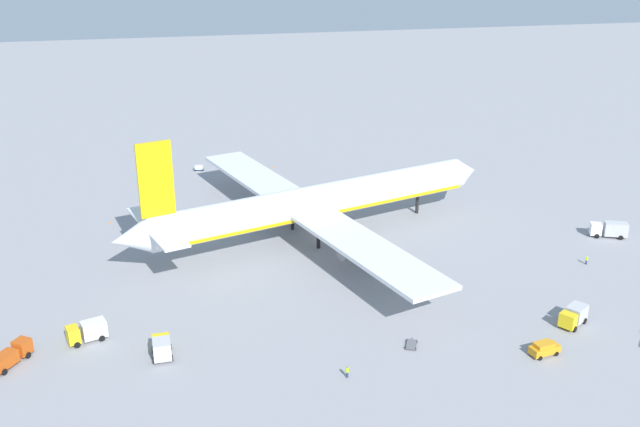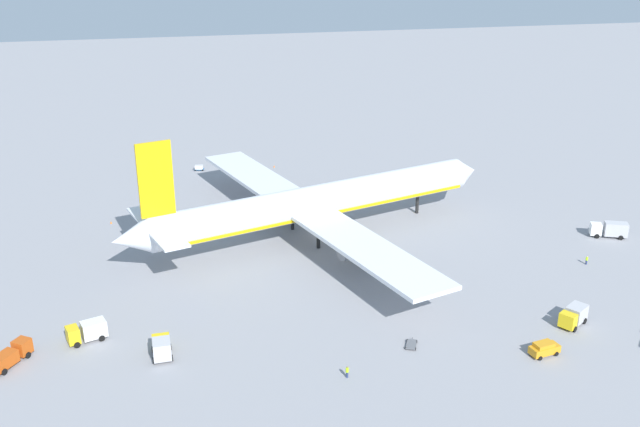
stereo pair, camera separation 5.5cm
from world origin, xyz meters
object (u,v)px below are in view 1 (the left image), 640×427
object	(u,v)px
service_truck_2	(162,347)
service_van	(544,348)
traffic_cone_0	(150,199)
traffic_cone_1	(111,222)
airliner	(314,203)
ground_worker_1	(347,372)
service_truck_1	(574,315)
baggage_cart_1	(199,168)
service_truck_5	(610,229)
baggage_cart_0	(411,344)
ground_worker_2	(587,260)
service_truck_4	(87,331)
service_truck_3	(10,356)
traffic_cone_2	(274,166)

from	to	relation	value
service_truck_2	service_van	bearing A→B (deg)	-12.85
traffic_cone_0	traffic_cone_1	xyz separation A→B (m)	(-7.92, -12.18, 0.00)
airliner	ground_worker_1	size ratio (longest dim) A/B	46.83
service_truck_1	traffic_cone_1	size ratio (longest dim) A/B	10.29
service_truck_2	baggage_cart_1	bearing A→B (deg)	82.07
airliner	service_truck_5	distance (m)	57.67
baggage_cart_0	traffic_cone_0	xyz separation A→B (m)	(-35.46, 70.29, 0.01)
ground_worker_2	service_truck_2	bearing A→B (deg)	-170.15
service_truck_2	baggage_cart_0	bearing A→B (deg)	-8.80
service_truck_4	ground_worker_1	world-z (taller)	service_truck_4
baggage_cart_1	ground_worker_2	world-z (taller)	ground_worker_2
service_truck_2	service_truck_4	size ratio (longest dim) A/B	0.78
service_truck_5	traffic_cone_1	bearing A→B (deg)	162.51
airliner	ground_worker_2	xyz separation A→B (m)	(44.46, -23.69, -6.11)
ground_worker_1	traffic_cone_0	world-z (taller)	ground_worker_1
traffic_cone_0	traffic_cone_1	bearing A→B (deg)	-123.02
service_truck_3	service_van	bearing A→B (deg)	-11.61
ground_worker_1	traffic_cone_0	size ratio (longest dim) A/B	3.10
airliner	service_truck_1	world-z (taller)	airliner
service_truck_3	traffic_cone_0	world-z (taller)	service_truck_3
airliner	ground_worker_1	bearing A→B (deg)	-97.77
service_truck_1	baggage_cart_0	bearing A→B (deg)	179.93
service_van	traffic_cone_1	world-z (taller)	service_van
traffic_cone_1	service_van	bearing A→B (deg)	-46.81
traffic_cone_2	service_van	bearing A→B (deg)	-76.97
ground_worker_2	traffic_cone_0	xyz separation A→B (m)	(-75.36, 51.93, -0.54)
traffic_cone_0	airliner	bearing A→B (deg)	-42.43
service_truck_4	baggage_cart_0	world-z (taller)	service_truck_4
service_truck_4	baggage_cart_0	bearing A→B (deg)	-15.30
service_truck_4	traffic_cone_0	xyz separation A→B (m)	(9.67, 57.94, -1.31)
service_truck_4	traffic_cone_1	distance (m)	45.81
service_truck_2	service_truck_3	world-z (taller)	service_truck_2
service_truck_3	service_truck_4	size ratio (longest dim) A/B	1.13
service_truck_4	traffic_cone_1	bearing A→B (deg)	87.81
baggage_cart_1	traffic_cone_0	size ratio (longest dim) A/B	5.60
baggage_cart_1	traffic_cone_2	bearing A→B (deg)	-6.07
service_truck_2	service_truck_4	bearing A→B (deg)	146.04
service_truck_3	ground_worker_1	world-z (taller)	service_truck_3
airliner	traffic_cone_0	xyz separation A→B (m)	(-30.90, 28.24, -6.65)
service_truck_1	traffic_cone_1	world-z (taller)	service_truck_1
service_truck_3	ground_worker_1	size ratio (longest dim) A/B	3.95
service_truck_2	traffic_cone_1	world-z (taller)	service_truck_2
ground_worker_2	traffic_cone_2	bearing A→B (deg)	122.70
ground_worker_1	traffic_cone_1	bearing A→B (deg)	117.01
airliner	service_truck_5	world-z (taller)	airliner
baggage_cart_0	service_truck_1	bearing A→B (deg)	-0.07
service_truck_3	service_truck_4	world-z (taller)	service_truck_4
service_truck_5	ground_worker_1	distance (m)	70.76
service_truck_1	service_truck_3	world-z (taller)	service_truck_1
service_truck_1	baggage_cart_1	distance (m)	101.94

